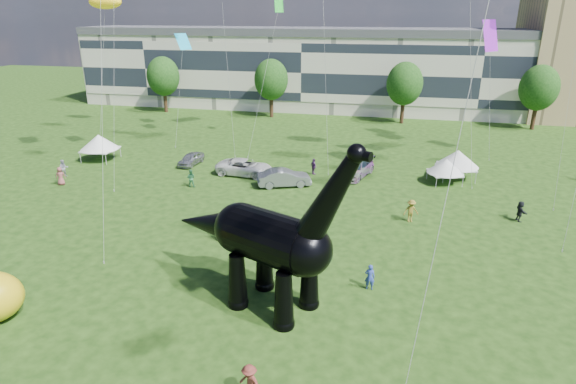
# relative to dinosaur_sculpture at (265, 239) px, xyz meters

# --- Properties ---
(ground) EXTENTS (220.00, 220.00, 0.00)m
(ground) POSITION_rel_dinosaur_sculpture_xyz_m (-0.65, -3.12, -4.03)
(ground) COLOR #16330C
(ground) RESTS_ON ground
(terrace_row) EXTENTS (78.00, 11.00, 12.00)m
(terrace_row) POSITION_rel_dinosaur_sculpture_xyz_m (-8.65, 58.88, 1.97)
(terrace_row) COLOR beige
(terrace_row) RESTS_ON ground
(tree_far_left) EXTENTS (5.20, 5.20, 9.44)m
(tree_far_left) POSITION_rel_dinosaur_sculpture_xyz_m (-30.65, 49.88, 2.27)
(tree_far_left) COLOR #382314
(tree_far_left) RESTS_ON ground
(tree_mid_left) EXTENTS (5.20, 5.20, 9.44)m
(tree_mid_left) POSITION_rel_dinosaur_sculpture_xyz_m (-12.65, 49.88, 2.27)
(tree_mid_left) COLOR #382314
(tree_mid_left) RESTS_ON ground
(tree_mid_right) EXTENTS (5.20, 5.20, 9.44)m
(tree_mid_right) POSITION_rel_dinosaur_sculpture_xyz_m (7.35, 49.88, 2.27)
(tree_mid_right) COLOR #382314
(tree_mid_right) RESTS_ON ground
(tree_far_right) EXTENTS (5.20, 5.20, 9.44)m
(tree_far_right) POSITION_rel_dinosaur_sculpture_xyz_m (25.35, 49.88, 2.27)
(tree_far_right) COLOR #382314
(tree_far_right) RESTS_ON ground
(dinosaur_sculpture) EXTENTS (12.65, 6.99, 10.66)m
(dinosaur_sculpture) POSITION_rel_dinosaur_sculpture_xyz_m (0.00, 0.00, 0.00)
(dinosaur_sculpture) COLOR black
(dinosaur_sculpture) RESTS_ON ground
(car_silver) EXTENTS (2.01, 4.04, 1.32)m
(car_silver) POSITION_rel_dinosaur_sculpture_xyz_m (-14.85, 23.65, -3.36)
(car_silver) COLOR #AAABAF
(car_silver) RESTS_ON ground
(car_grey) EXTENTS (5.36, 3.56, 1.67)m
(car_grey) POSITION_rel_dinosaur_sculpture_xyz_m (-3.44, 19.27, -3.19)
(car_grey) COLOR gray
(car_grey) RESTS_ON ground
(car_white) EXTENTS (6.02, 3.12, 1.62)m
(car_white) POSITION_rel_dinosaur_sculpture_xyz_m (-8.09, 21.65, -3.22)
(car_white) COLOR silver
(car_white) RESTS_ON ground
(car_dark) EXTENTS (3.94, 6.18, 1.67)m
(car_dark) POSITION_rel_dinosaur_sculpture_xyz_m (2.94, 23.74, -3.19)
(car_dark) COLOR #595960
(car_dark) RESTS_ON ground
(gazebo_near) EXTENTS (4.68, 4.68, 2.91)m
(gazebo_near) POSITION_rel_dinosaur_sculpture_xyz_m (12.74, 25.33, -1.99)
(gazebo_near) COLOR silver
(gazebo_near) RESTS_ON ground
(gazebo_far) EXTENTS (4.33, 4.33, 2.43)m
(gazebo_far) POSITION_rel_dinosaur_sculpture_xyz_m (11.55, 23.60, -2.32)
(gazebo_far) COLOR silver
(gazebo_far) RESTS_ON ground
(gazebo_left) EXTENTS (4.28, 4.28, 2.91)m
(gazebo_left) POSITION_rel_dinosaur_sculpture_xyz_m (-25.45, 23.12, -1.99)
(gazebo_left) COLOR silver
(gazebo_left) RESTS_ON ground
(visitors) EXTENTS (51.68, 35.37, 1.86)m
(visitors) POSITION_rel_dinosaur_sculpture_xyz_m (-1.44, 12.05, -3.15)
(visitors) COLOR #A62F29
(visitors) RESTS_ON ground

